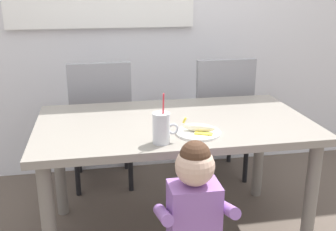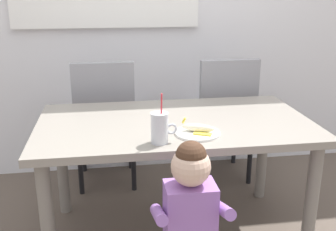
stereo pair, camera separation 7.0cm
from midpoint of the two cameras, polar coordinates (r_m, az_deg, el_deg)
name	(u,v)px [view 2 (the right image)]	position (r m, az deg, el deg)	size (l,w,h in m)	color
dining_table	(175,136)	(2.29, 1.82, -2.95)	(1.52, 0.86, 0.72)	gray
dining_chair_left	(105,117)	(2.92, -8.26, -0.24)	(0.44, 0.44, 0.96)	gray
dining_chair_right	(223,113)	(3.03, 8.51, 0.37)	(0.44, 0.45, 0.96)	gray
toddler_standing	(190,208)	(1.79, 4.29, -13.01)	(0.33, 0.24, 0.84)	#3F4760
milk_cup	(160,130)	(1.92, -0.13, -2.03)	(0.13, 0.08, 0.25)	silver
snack_plate	(198,133)	(2.06, 5.19, -2.49)	(0.23, 0.23, 0.01)	white
peeled_banana	(199,128)	(2.05, 5.34, -1.81)	(0.17, 0.14, 0.07)	#F4EAC6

